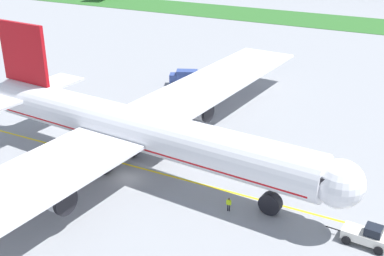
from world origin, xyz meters
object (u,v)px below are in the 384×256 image
(airliner_foreground, at_px, (134,129))
(service_truck_baggage_loader, at_px, (184,77))
(pushback_tug, at_px, (367,235))
(ground_crew_marshaller_front, at_px, (229,203))

(airliner_foreground, relative_size, service_truck_baggage_loader, 15.69)
(service_truck_baggage_loader, bearing_deg, airliner_foreground, -71.68)
(airliner_foreground, bearing_deg, pushback_tug, -4.24)
(airliner_foreground, bearing_deg, ground_crew_marshaller_front, -12.19)
(airliner_foreground, height_order, service_truck_baggage_loader, airliner_foreground)
(airliner_foreground, xyz_separation_m, ground_crew_marshaller_front, (14.69, -3.17, -4.83))
(airliner_foreground, relative_size, pushback_tug, 14.35)
(pushback_tug, bearing_deg, service_truck_baggage_loader, 138.62)
(airliner_foreground, distance_m, service_truck_baggage_loader, 35.57)
(service_truck_baggage_loader, bearing_deg, ground_crew_marshaller_front, -54.90)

